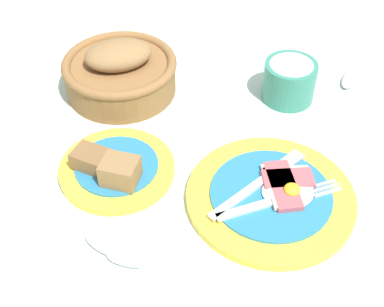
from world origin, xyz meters
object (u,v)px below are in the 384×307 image
(breakfast_plate, at_px, (272,196))
(sugar_cup, at_px, (289,80))
(bread_plate, at_px, (115,168))
(bread_basket, at_px, (120,72))
(teaspoon_near_cup, at_px, (126,255))
(teaspoon_stray, at_px, (154,263))
(teaspoon_by_saucer, at_px, (346,86))

(breakfast_plate, distance_m, sugar_cup, 0.24)
(bread_plate, relative_size, bread_basket, 0.88)
(bread_basket, height_order, teaspoon_near_cup, bread_basket)
(teaspoon_near_cup, height_order, teaspoon_stray, same)
(sugar_cup, xyz_separation_m, teaspoon_near_cup, (-0.25, -0.33, -0.03))
(bread_plate, bearing_deg, teaspoon_stray, -67.38)
(bread_basket, relative_size, teaspoon_stray, 1.01)
(breakfast_plate, height_order, teaspoon_stray, breakfast_plate)
(breakfast_plate, relative_size, teaspoon_near_cup, 1.34)
(sugar_cup, height_order, teaspoon_stray, sugar_cup)
(sugar_cup, bearing_deg, breakfast_plate, -101.99)
(bread_plate, relative_size, teaspoon_by_saucer, 0.96)
(bread_basket, bearing_deg, teaspoon_by_saucer, 1.03)
(sugar_cup, relative_size, bread_basket, 0.45)
(sugar_cup, bearing_deg, teaspoon_near_cup, -126.49)
(breakfast_plate, relative_size, teaspoon_stray, 1.23)
(sugar_cup, bearing_deg, teaspoon_by_saucer, 13.53)
(bread_plate, xyz_separation_m, teaspoon_stray, (0.07, -0.16, -0.01))
(bread_plate, height_order, sugar_cup, sugar_cup)
(breakfast_plate, height_order, sugar_cup, sugar_cup)
(teaspoon_by_saucer, xyz_separation_m, teaspoon_stray, (-0.32, -0.37, 0.00))
(sugar_cup, height_order, bread_basket, bread_basket)
(teaspoon_by_saucer, relative_size, teaspoon_stray, 0.92)
(bread_plate, height_order, teaspoon_near_cup, bread_plate)
(breakfast_plate, distance_m, bread_plate, 0.23)
(teaspoon_by_saucer, bearing_deg, teaspoon_near_cup, 164.31)
(bread_plate, distance_m, teaspoon_stray, 0.17)
(teaspoon_by_saucer, height_order, teaspoon_stray, same)
(breakfast_plate, bearing_deg, teaspoon_by_saucer, 58.95)
(bread_basket, distance_m, teaspoon_near_cup, 0.36)
(teaspoon_stray, bearing_deg, bread_plate, -56.96)
(breakfast_plate, relative_size, bread_basket, 1.22)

